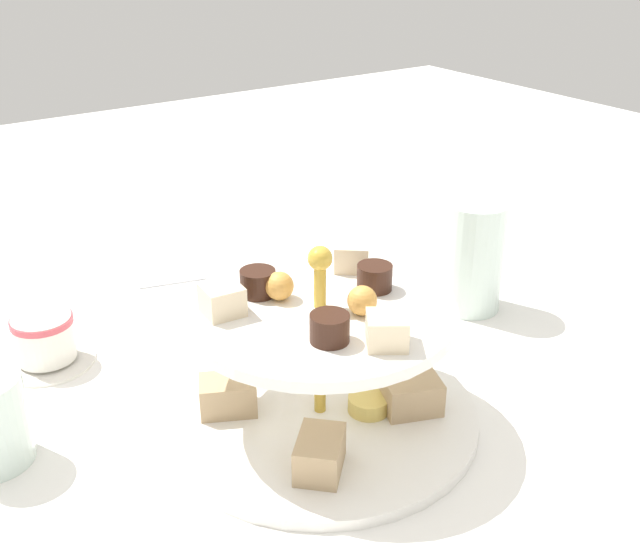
{
  "coord_description": "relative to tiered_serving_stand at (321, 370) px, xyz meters",
  "views": [
    {
      "loc": [
        -0.32,
        -0.46,
        0.4
      ],
      "look_at": [
        0.0,
        0.0,
        0.14
      ],
      "focal_mm": 43.53,
      "sensor_mm": 36.0,
      "label": 1
    }
  ],
  "objects": [
    {
      "name": "ground_plane",
      "position": [
        -0.0,
        0.0,
        -0.05
      ],
      "size": [
        2.4,
        2.4,
        0.0
      ],
      "primitive_type": "plane",
      "color": "white"
    },
    {
      "name": "tiered_serving_stand",
      "position": [
        0.0,
        0.0,
        0.0
      ],
      "size": [
        0.27,
        0.27,
        0.16
      ],
      "color": "white",
      "rests_on": "ground_plane"
    },
    {
      "name": "water_glass_tall_right",
      "position": [
        0.26,
        0.08,
        0.01
      ],
      "size": [
        0.07,
        0.07,
        0.12
      ],
      "primitive_type": "cylinder",
      "color": "silver",
      "rests_on": "ground_plane"
    },
    {
      "name": "teacup_with_saucer",
      "position": [
        -0.17,
        0.23,
        -0.03
      ],
      "size": [
        0.09,
        0.09,
        0.05
      ],
      "color": "white",
      "rests_on": "ground_plane"
    },
    {
      "name": "butter_knife_right",
      "position": [
        0.05,
        0.31,
        -0.05
      ],
      "size": [
        0.17,
        0.06,
        0.0
      ],
      "primitive_type": "cube",
      "rotation": [
        0.0,
        0.0,
        2.88
      ],
      "color": "silver",
      "rests_on": "ground_plane"
    }
  ]
}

